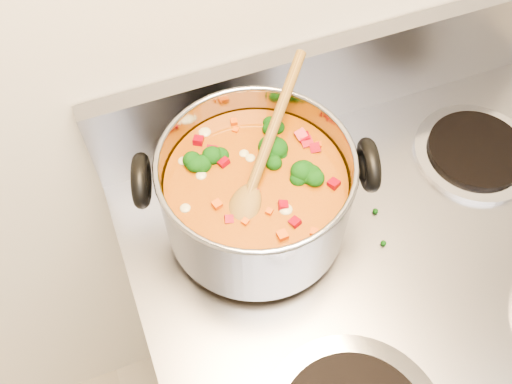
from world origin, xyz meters
TOP-DOWN VIEW (x-y plane):
  - electric_range at (-0.00, 1.16)m, footprint 0.79×0.71m
  - stockpot at (-0.20, 1.32)m, footprint 0.33×0.26m
  - wooden_spoon at (-0.19, 1.33)m, footprint 0.20×0.22m
  - cooktop_crumbs at (-0.37, 1.27)m, footprint 0.03×0.15m

SIDE VIEW (x-z plane):
  - electric_range at x=0.00m, z-range -0.07..1.01m
  - cooktop_crumbs at x=-0.37m, z-range 0.92..0.93m
  - stockpot at x=-0.20m, z-range 0.93..1.08m
  - wooden_spoon at x=-0.19m, z-range 1.01..1.10m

